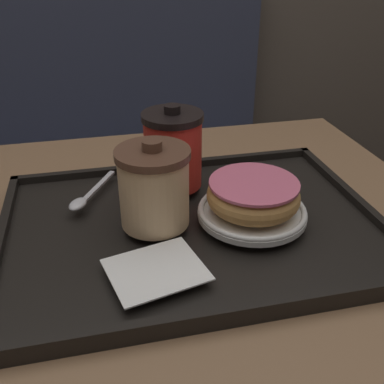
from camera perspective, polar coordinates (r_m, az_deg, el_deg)
booth_bench at (r=1.57m, az=-12.29°, el=-1.31°), size 1.20×0.44×1.00m
cafe_table at (r=0.74m, az=-2.26°, el=-17.74°), size 0.86×0.80×0.74m
serving_tray at (r=0.63m, az=-0.00°, el=-4.49°), size 0.52×0.37×0.02m
napkin_paper at (r=0.53m, az=-4.60°, el=-9.80°), size 0.13×0.11×0.00m
coffee_cup_front at (r=0.59m, az=-4.86°, el=0.68°), size 0.10×0.10×0.12m
coffee_cup_rear at (r=0.68m, az=-2.42°, el=5.44°), size 0.09×0.09×0.13m
plate_with_chocolate_donut at (r=0.62m, az=7.77°, el=-2.69°), size 0.15×0.15×0.01m
donut_chocolate_glazed at (r=0.61m, az=7.94°, el=-0.54°), size 0.13×0.13×0.04m
spoon at (r=0.68m, az=-13.57°, el=-0.85°), size 0.08×0.12×0.01m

